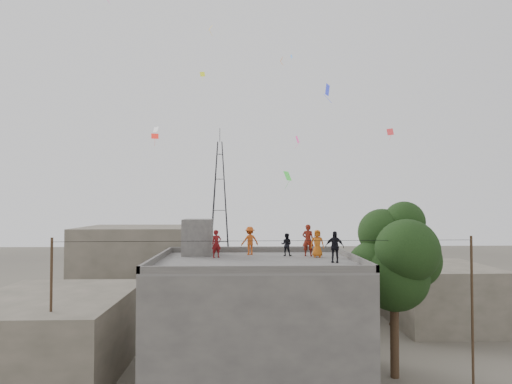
{
  "coord_description": "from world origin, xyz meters",
  "views": [
    {
      "loc": [
        -0.67,
        -21.6,
        8.92
      ],
      "look_at": [
        0.06,
        1.89,
        9.62
      ],
      "focal_mm": 30.0,
      "sensor_mm": 36.0,
      "label": 1
    }
  ],
  "objects_px": {
    "person_dark_adult": "(335,247)",
    "transmission_tower": "(220,204)",
    "stair_head_box": "(198,237)",
    "tree": "(396,259)",
    "person_red_adult": "(308,240)"
  },
  "relations": [
    {
      "from": "person_dark_adult",
      "to": "transmission_tower",
      "type": "bearing_deg",
      "value": 115.49
    },
    {
      "from": "stair_head_box",
      "to": "tree",
      "type": "relative_size",
      "value": 0.22
    },
    {
      "from": "person_dark_adult",
      "to": "person_red_adult",
      "type": "bearing_deg",
      "value": 122.89
    },
    {
      "from": "person_red_adult",
      "to": "stair_head_box",
      "type": "bearing_deg",
      "value": 9.26
    },
    {
      "from": "tree",
      "to": "person_dark_adult",
      "type": "height_order",
      "value": "tree"
    },
    {
      "from": "stair_head_box",
      "to": "tree",
      "type": "distance_m",
      "value": 10.8
    },
    {
      "from": "tree",
      "to": "transmission_tower",
      "type": "distance_m",
      "value": 41.12
    },
    {
      "from": "stair_head_box",
      "to": "person_dark_adult",
      "type": "height_order",
      "value": "stair_head_box"
    },
    {
      "from": "tree",
      "to": "person_dark_adult",
      "type": "relative_size",
      "value": 5.94
    },
    {
      "from": "tree",
      "to": "transmission_tower",
      "type": "height_order",
      "value": "transmission_tower"
    },
    {
      "from": "stair_head_box",
      "to": "transmission_tower",
      "type": "relative_size",
      "value": 0.1
    },
    {
      "from": "transmission_tower",
      "to": "person_red_adult",
      "type": "bearing_deg",
      "value": -79.73
    },
    {
      "from": "stair_head_box",
      "to": "tree",
      "type": "xyz_separation_m",
      "value": [
        10.57,
        -2.0,
        -1.0
      ]
    },
    {
      "from": "person_red_adult",
      "to": "transmission_tower",
      "type": "bearing_deg",
      "value": -63.35
    },
    {
      "from": "tree",
      "to": "stair_head_box",
      "type": "bearing_deg",
      "value": 169.26
    }
  ]
}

